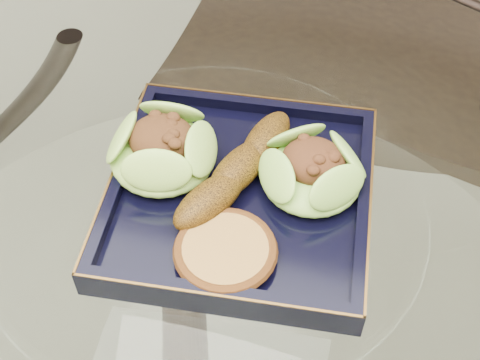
# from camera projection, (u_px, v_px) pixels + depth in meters

# --- Properties ---
(dining_table) EXTENTS (1.13, 1.13, 0.77)m
(dining_table) POSITION_uv_depth(u_px,v_px,m) (212.00, 319.00, 0.81)
(dining_table) COLOR white
(dining_table) RESTS_ON ground
(dining_chair) EXTENTS (0.39, 0.39, 0.91)m
(dining_chair) POSITION_uv_depth(u_px,v_px,m) (318.00, 84.00, 1.22)
(dining_chair) COLOR black
(dining_chair) RESTS_ON ground
(navy_plate) EXTENTS (0.29, 0.29, 0.02)m
(navy_plate) POSITION_uv_depth(u_px,v_px,m) (240.00, 198.00, 0.71)
(navy_plate) COLOR black
(navy_plate) RESTS_ON dining_table
(lettuce_wrap_left) EXTENTS (0.14, 0.14, 0.04)m
(lettuce_wrap_left) POSITION_uv_depth(u_px,v_px,m) (162.00, 152.00, 0.71)
(lettuce_wrap_left) COLOR #6FA32F
(lettuce_wrap_left) RESTS_ON navy_plate
(lettuce_wrap_right) EXTENTS (0.13, 0.13, 0.04)m
(lettuce_wrap_right) POSITION_uv_depth(u_px,v_px,m) (312.00, 173.00, 0.69)
(lettuce_wrap_right) COLOR #66B033
(lettuce_wrap_right) RESTS_ON navy_plate
(roasted_plantain) EXTENTS (0.10, 0.19, 0.03)m
(roasted_plantain) POSITION_uv_depth(u_px,v_px,m) (239.00, 169.00, 0.70)
(roasted_plantain) COLOR #5C3909
(roasted_plantain) RESTS_ON navy_plate
(crumb_patty) EXTENTS (0.09, 0.09, 0.02)m
(crumb_patty) POSITION_uv_depth(u_px,v_px,m) (225.00, 252.00, 0.64)
(crumb_patty) COLOR #A47B36
(crumb_patty) RESTS_ON navy_plate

